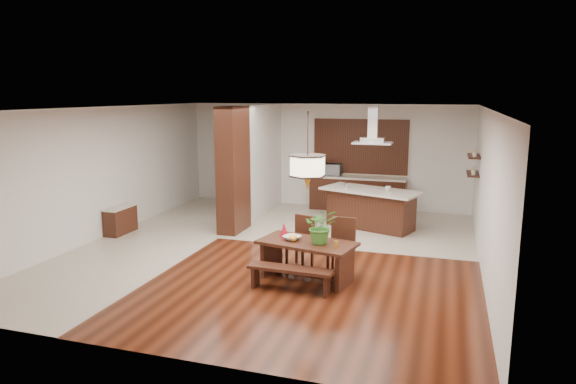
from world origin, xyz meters
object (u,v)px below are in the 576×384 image
(kitchen_island, at_px, (371,208))
(fruit_bowl, at_px, (292,238))
(dining_bench, at_px, (290,279))
(dining_chair_right, at_px, (341,247))
(foliage_plant, at_px, (321,226))
(dining_chair_left, at_px, (300,242))
(microwave, at_px, (331,169))
(dining_table, at_px, (307,252))
(range_hood, at_px, (373,125))
(island_cup, at_px, (388,188))
(pendant_lantern, at_px, (308,151))
(hallway_console, at_px, (120,220))

(kitchen_island, bearing_deg, fruit_bowl, -82.89)
(dining_bench, xyz_separation_m, dining_chair_right, (0.63, 0.99, 0.31))
(foliage_plant, bearing_deg, dining_chair_right, 59.52)
(dining_chair_left, height_order, dining_chair_right, dining_chair_right)
(fruit_bowl, height_order, microwave, microwave)
(dining_table, distance_m, dining_bench, 0.67)
(range_hood, height_order, microwave, range_hood)
(dining_table, height_order, kitchen_island, kitchen_island)
(fruit_bowl, bearing_deg, island_cup, 71.71)
(range_hood, bearing_deg, pendant_lantern, -98.03)
(dining_bench, distance_m, fruit_bowl, 0.82)
(hallway_console, xyz_separation_m, range_hood, (5.43, 2.20, 2.15))
(fruit_bowl, bearing_deg, dining_chair_left, 92.01)
(hallway_console, relative_size, dining_bench, 0.62)
(dining_chair_right, xyz_separation_m, kitchen_island, (0.03, 3.39, -0.02))
(fruit_bowl, distance_m, kitchen_island, 3.86)
(pendant_lantern, xyz_separation_m, kitchen_island, (0.54, 3.80, -1.76))
(hallway_console, height_order, range_hood, range_hood)
(hallway_console, height_order, dining_chair_right, dining_chair_right)
(dining_bench, xyz_separation_m, island_cup, (1.06, 4.30, 0.81))
(dining_table, distance_m, range_hood, 4.31)
(fruit_bowl, bearing_deg, microwave, 95.86)
(dining_chair_left, distance_m, range_hood, 3.88)
(range_hood, relative_size, island_cup, 6.57)
(island_cup, height_order, microwave, microwave)
(dining_bench, bearing_deg, island_cup, 76.12)
(pendant_lantern, relative_size, range_hood, 1.46)
(hallway_console, bearing_deg, fruit_bowl, -18.80)
(hallway_console, bearing_deg, dining_chair_left, -12.54)
(foliage_plant, bearing_deg, kitchen_island, 85.70)
(dining_bench, xyz_separation_m, fruit_bowl, (-0.16, 0.61, 0.52))
(foliage_plant, bearing_deg, dining_bench, -123.92)
(hallway_console, relative_size, foliage_plant, 1.47)
(dining_chair_right, relative_size, pendant_lantern, 0.77)
(hallway_console, relative_size, kitchen_island, 0.35)
(dining_bench, distance_m, range_hood, 4.98)
(dining_chair_right, bearing_deg, fruit_bowl, -152.75)
(dining_table, relative_size, range_hood, 1.98)
(foliage_plant, distance_m, fruit_bowl, 0.59)
(hallway_console, bearing_deg, island_cup, 19.96)
(fruit_bowl, relative_size, island_cup, 2.15)
(dining_chair_right, relative_size, foliage_plant, 1.69)
(hallway_console, bearing_deg, pendant_lantern, -18.09)
(dining_chair_right, xyz_separation_m, fruit_bowl, (-0.78, -0.38, 0.21))
(dining_chair_left, relative_size, range_hood, 1.06)
(foliage_plant, bearing_deg, dining_table, 173.10)
(dining_table, bearing_deg, kitchen_island, 81.96)
(dining_chair_left, xyz_separation_m, dining_chair_right, (0.80, -0.17, 0.03))
(fruit_bowl, bearing_deg, hallway_console, 161.20)
(microwave, bearing_deg, island_cup, -45.30)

